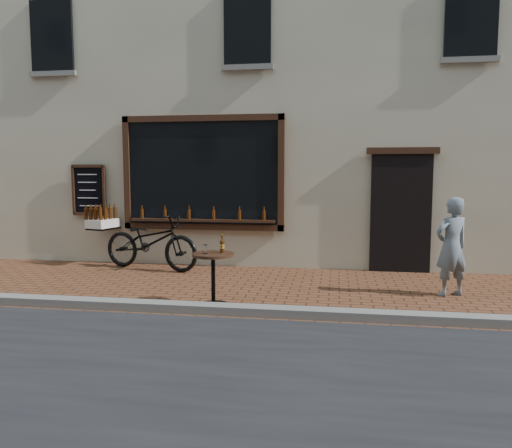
# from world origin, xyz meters

# --- Properties ---
(ground) EXTENTS (90.00, 90.00, 0.00)m
(ground) POSITION_xyz_m (0.00, 0.00, 0.00)
(ground) COLOR brown
(ground) RESTS_ON ground
(kerb) EXTENTS (90.00, 0.25, 0.12)m
(kerb) POSITION_xyz_m (0.00, 0.20, 0.06)
(kerb) COLOR slate
(kerb) RESTS_ON ground
(shop_building) EXTENTS (28.00, 6.20, 10.00)m
(shop_building) POSITION_xyz_m (0.00, 6.50, 5.00)
(shop_building) COLOR beige
(shop_building) RESTS_ON ground
(cargo_bicycle) EXTENTS (2.51, 1.23, 1.16)m
(cargo_bicycle) POSITION_xyz_m (-2.84, 2.94, 0.55)
(cargo_bicycle) COLOR black
(cargo_bicycle) RESTS_ON ground
(bistro_table) EXTENTS (0.59, 0.59, 1.01)m
(bistro_table) POSITION_xyz_m (-0.96, 0.54, 0.54)
(bistro_table) COLOR black
(bistro_table) RESTS_ON ground
(pedestrian) EXTENTS (0.65, 0.57, 1.50)m
(pedestrian) POSITION_xyz_m (2.44, 1.69, 0.75)
(pedestrian) COLOR slate
(pedestrian) RESTS_ON ground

